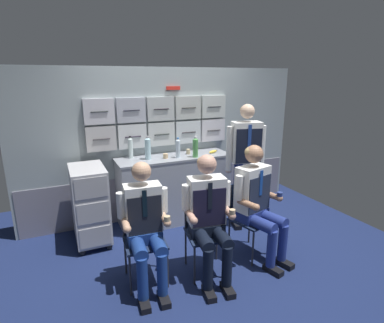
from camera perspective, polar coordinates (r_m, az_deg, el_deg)
ground at (r=3.78m, az=3.49°, el=-17.26°), size 4.80×4.80×0.04m
galley_bulkhead at (r=4.54m, az=-4.56°, el=3.33°), size 4.20×0.14×2.15m
galley_counter at (r=4.45m, az=-3.27°, el=-4.96°), size 1.60×0.53×0.95m
service_trolley at (r=4.02m, az=-18.29°, el=-7.31°), size 0.40×0.65×0.98m
folding_chair_left at (r=3.25m, az=-9.05°, el=-12.33°), size 0.44×0.44×0.84m
crew_member_left at (r=3.03m, az=-8.63°, el=-10.84°), size 0.49×0.63×1.25m
folding_chair_right at (r=3.35m, az=2.20°, el=-11.23°), size 0.46×0.46×0.84m
crew_member_right at (r=3.13m, az=3.12°, el=-9.34°), size 0.52×0.66×1.28m
folding_chair_by_counter at (r=3.69m, az=9.90°, el=-8.83°), size 0.49×0.49×0.84m
crew_member_by_counter at (r=3.52m, az=11.98°, el=-6.52°), size 0.54×0.70×1.31m
crew_member_standing at (r=4.16m, az=9.82°, el=1.02°), size 0.52×0.33×1.68m
water_bottle_blue_cap at (r=4.22m, az=0.62°, el=2.63°), size 0.07×0.07×0.29m
water_bottle_tall at (r=4.25m, az=-11.24°, el=2.51°), size 0.06×0.06×0.30m
sparkling_bottle_green at (r=4.20m, az=-2.55°, el=2.47°), size 0.06×0.06×0.28m
water_bottle_clear at (r=4.15m, az=-8.15°, el=2.42°), size 0.08×0.08×0.31m
espresso_cup_small at (r=4.19m, az=-4.90°, el=1.05°), size 0.07×0.07×0.06m
coffee_cup_white at (r=4.41m, az=-0.68°, el=1.87°), size 0.06×0.06×0.07m
snack_banana at (r=4.49m, az=3.89°, el=1.84°), size 0.17×0.10×0.04m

